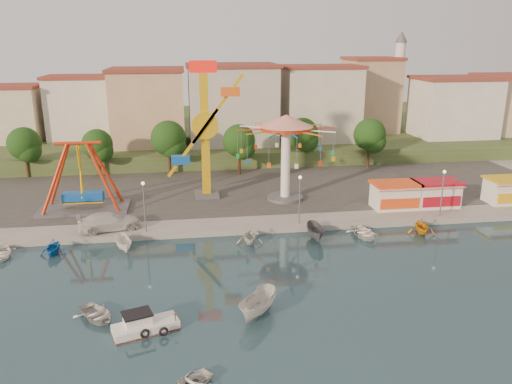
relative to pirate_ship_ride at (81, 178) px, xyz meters
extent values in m
plane|color=#132D35|center=(15.49, -20.98, -4.39)|extent=(200.00, 200.00, 0.00)
cube|color=#9E998E|center=(15.49, 41.02, -4.09)|extent=(200.00, 100.00, 0.60)
cube|color=#4C4944|center=(15.49, 9.02, -3.79)|extent=(90.00, 28.00, 0.01)
cube|color=#384C26|center=(15.49, 46.02, -2.89)|extent=(200.00, 60.00, 3.00)
cube|color=#59595E|center=(0.00, 0.00, -3.64)|extent=(10.00, 5.00, 0.30)
cube|color=#1453B2|center=(0.00, 0.00, -2.19)|extent=(4.50, 1.40, 1.00)
cylinder|color=red|center=(0.00, 0.00, 4.01)|extent=(5.00, 0.40, 0.40)
cube|color=#59595E|center=(14.24, 3.21, -3.54)|extent=(3.00, 3.00, 0.50)
cube|color=gold|center=(14.24, 3.21, 3.71)|extent=(1.00, 1.00, 15.00)
cube|color=red|center=(14.24, 3.21, 12.01)|extent=(3.20, 0.50, 1.40)
cylinder|color=gold|center=(14.24, 2.41, 5.21)|extent=(3.20, 0.50, 3.20)
cube|color=gold|center=(15.75, 2.21, 7.19)|extent=(6.35, 0.35, 8.16)
cube|color=#E65714|center=(17.27, 2.21, 9.18)|extent=(2.20, 1.20, 1.00)
cylinder|color=#59595E|center=(23.70, 0.60, -3.59)|extent=(4.40, 4.40, 0.40)
cylinder|color=white|center=(23.70, 0.60, 0.71)|extent=(1.10, 1.10, 9.00)
cylinder|color=red|center=(23.70, 0.60, 5.01)|extent=(6.00, 6.00, 0.50)
cone|color=red|center=(23.70, 0.60, 5.91)|extent=(6.40, 6.40, 1.40)
cube|color=white|center=(35.60, -4.48, -2.39)|extent=(5.00, 3.00, 2.80)
cube|color=#E64714|center=(35.60, -4.48, -0.84)|extent=(5.40, 3.40, 0.25)
cube|color=red|center=(35.60, -6.18, -1.19)|extent=(5.00, 0.77, 0.43)
cube|color=white|center=(40.67, -4.48, -2.39)|extent=(5.00, 3.00, 2.80)
cube|color=#AA0D1C|center=(40.67, -4.48, -0.84)|extent=(5.40, 3.40, 0.25)
cube|color=red|center=(40.67, -6.18, -1.19)|extent=(5.00, 0.77, 0.43)
cube|color=white|center=(49.91, -4.48, -2.39)|extent=(5.00, 3.00, 2.80)
cube|color=gold|center=(49.91, -4.48, -0.84)|extent=(5.40, 3.40, 0.25)
cylinder|color=#59595E|center=(7.49, -7.98, -1.29)|extent=(0.14, 0.14, 5.00)
cylinder|color=#59595E|center=(23.49, -7.98, -1.29)|extent=(0.14, 0.14, 5.00)
cylinder|color=#59595E|center=(39.49, -7.98, -1.29)|extent=(0.14, 0.14, 5.00)
cylinder|color=#382314|center=(-10.51, 16.00, -2.00)|extent=(0.44, 0.44, 3.60)
sphere|color=black|center=(-10.51, 16.00, 1.10)|extent=(4.60, 4.60, 4.60)
cylinder|color=#382314|center=(-0.51, 15.27, -2.09)|extent=(0.44, 0.44, 3.40)
sphere|color=black|center=(-0.51, 15.27, 0.83)|extent=(4.35, 4.35, 4.35)
cylinder|color=#382314|center=(9.49, 14.83, -1.83)|extent=(0.44, 0.44, 3.92)
sphere|color=black|center=(9.49, 14.83, 1.54)|extent=(5.02, 5.02, 5.02)
cylinder|color=#382314|center=(19.49, 13.39, -1.96)|extent=(0.44, 0.44, 3.66)
sphere|color=black|center=(19.49, 13.39, 1.18)|extent=(4.68, 4.68, 4.68)
cylinder|color=#382314|center=(29.49, 16.38, -1.89)|extent=(0.44, 0.44, 3.80)
sphere|color=black|center=(29.49, 16.38, 1.37)|extent=(4.86, 4.86, 4.86)
cylinder|color=#382314|center=(39.49, 14.56, -1.91)|extent=(0.44, 0.44, 3.77)
sphere|color=black|center=(39.49, 14.56, 1.33)|extent=(4.83, 4.83, 4.83)
cube|color=silver|center=(-5.84, 30.41, 2.92)|extent=(12.33, 9.01, 8.63)
cube|color=tan|center=(7.30, 30.99, 4.22)|extent=(11.95, 9.28, 11.23)
cube|color=beige|center=(21.09, 27.83, 3.20)|extent=(12.59, 10.50, 9.20)
cube|color=beige|center=(34.56, 31.23, 3.22)|extent=(10.75, 9.23, 9.24)
cube|color=tan|center=(47.85, 29.36, 4.21)|extent=(12.77, 10.96, 11.21)
cube|color=silver|center=(59.64, 27.80, 4.78)|extent=(8.23, 8.98, 12.36)
cube|color=beige|center=(71.52, 32.73, 2.99)|extent=(11.59, 10.93, 8.76)
cylinder|color=silver|center=(51.49, 33.02, 6.61)|extent=(1.80, 1.80, 16.00)
cylinder|color=#59595E|center=(51.49, 33.02, 11.61)|extent=(2.80, 2.80, 0.30)
cone|color=#59595E|center=(51.49, 33.02, 15.61)|extent=(2.20, 2.20, 2.00)
cube|color=white|center=(8.57, -25.74, -4.13)|extent=(4.75, 2.99, 0.80)
cube|color=red|center=(8.57, -25.74, -4.32)|extent=(4.75, 2.99, 0.14)
cube|color=white|center=(8.04, -25.65, -3.46)|extent=(2.10, 1.82, 0.80)
cube|color=black|center=(8.04, -25.65, -3.02)|extent=(2.33, 2.04, 0.11)
torus|color=black|center=(8.57, -26.63, -3.99)|extent=(0.70, 0.38, 0.68)
torus|color=black|center=(9.82, -26.58, -3.99)|extent=(0.70, 0.38, 0.68)
imported|color=silver|center=(4.95, -23.58, -4.03)|extent=(4.16, 4.37, 0.74)
imported|color=silver|center=(11.46, -32.10, -4.09)|extent=(3.64, 3.52, 0.61)
imported|color=silver|center=(16.57, -24.83, -3.51)|extent=(4.07, 4.71, 1.77)
imported|color=beige|center=(3.78, -6.98, -2.89)|extent=(6.67, 4.00, 1.81)
imported|color=white|center=(-5.54, -11.18, -4.03)|extent=(3.43, 4.12, 0.74)
imported|color=#1461B2|center=(-0.89, -11.18, -3.65)|extent=(2.71, 3.05, 1.48)
imported|color=white|center=(5.58, -11.18, -3.70)|extent=(2.37, 3.82, 1.38)
imported|color=silver|center=(17.75, -11.18, -3.60)|extent=(2.89, 3.26, 1.59)
imported|color=#525256|center=(24.47, -11.18, -3.62)|extent=(1.69, 4.09, 1.55)
imported|color=white|center=(29.60, -11.18, -3.98)|extent=(3.31, 4.32, 0.83)
imported|color=orange|center=(35.79, -11.18, -3.55)|extent=(3.47, 3.79, 1.70)
camera|label=1|loc=(11.77, -56.72, 14.87)|focal=35.00mm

